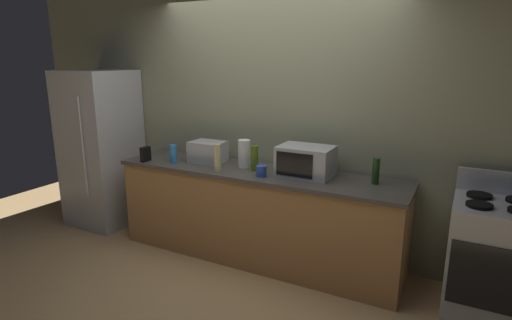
# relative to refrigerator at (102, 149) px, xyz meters

# --- Properties ---
(ground_plane) EXTENTS (8.00, 8.00, 0.00)m
(ground_plane) POSITION_rel_refrigerator_xyz_m (2.05, -0.40, -0.90)
(ground_plane) COLOR tan
(back_wall) EXTENTS (6.40, 0.10, 2.70)m
(back_wall) POSITION_rel_refrigerator_xyz_m (2.05, 0.41, 0.45)
(back_wall) COLOR gray
(back_wall) RESTS_ON ground_plane
(counter_run) EXTENTS (2.84, 0.64, 0.90)m
(counter_run) POSITION_rel_refrigerator_xyz_m (2.05, 0.00, -0.45)
(counter_run) COLOR #B27F4C
(counter_run) RESTS_ON ground_plane
(refrigerator) EXTENTS (0.72, 0.73, 1.80)m
(refrigerator) POSITION_rel_refrigerator_xyz_m (0.00, 0.00, 0.00)
(refrigerator) COLOR #B7BABF
(refrigerator) RESTS_ON ground_plane
(stove_range) EXTENTS (0.60, 0.61, 1.08)m
(stove_range) POSITION_rel_refrigerator_xyz_m (4.05, 0.00, -0.44)
(stove_range) COLOR #B7BABF
(stove_range) RESTS_ON ground_plane
(microwave) EXTENTS (0.48, 0.35, 0.27)m
(microwave) POSITION_rel_refrigerator_xyz_m (2.53, 0.05, 0.13)
(microwave) COLOR #B7BABF
(microwave) RESTS_ON counter_run
(toaster_oven) EXTENTS (0.34, 0.26, 0.21)m
(toaster_oven) POSITION_rel_refrigerator_xyz_m (1.46, 0.06, 0.10)
(toaster_oven) COLOR #B7BABF
(toaster_oven) RESTS_ON counter_run
(paper_towel_roll) EXTENTS (0.12, 0.12, 0.27)m
(paper_towel_roll) POSITION_rel_refrigerator_xyz_m (1.89, 0.05, 0.13)
(paper_towel_roll) COLOR white
(paper_towel_roll) RESTS_ON counter_run
(cordless_phone) EXTENTS (0.05, 0.11, 0.15)m
(cordless_phone) POSITION_rel_refrigerator_xyz_m (0.88, -0.22, 0.07)
(cordless_phone) COLOR black
(cordless_phone) RESTS_ON counter_run
(bottle_wine) EXTENTS (0.06, 0.06, 0.22)m
(bottle_wine) POSITION_rel_refrigerator_xyz_m (3.14, 0.09, 0.11)
(bottle_wine) COLOR #1E3F19
(bottle_wine) RESTS_ON counter_run
(bottle_spray_cleaner) EXTENTS (0.07, 0.07, 0.18)m
(bottle_spray_cleaner) POSITION_rel_refrigerator_xyz_m (1.17, -0.13, 0.09)
(bottle_spray_cleaner) COLOR #338CE5
(bottle_spray_cleaner) RESTS_ON counter_run
(bottle_vinegar) EXTENTS (0.07, 0.07, 0.26)m
(bottle_vinegar) POSITION_rel_refrigerator_xyz_m (1.74, -0.19, 0.13)
(bottle_vinegar) COLOR beige
(bottle_vinegar) RESTS_ON counter_run
(bottle_olive_oil) EXTENTS (0.07, 0.07, 0.24)m
(bottle_olive_oil) POSITION_rel_refrigerator_xyz_m (2.04, -0.01, 0.12)
(bottle_olive_oil) COLOR #4C6B19
(bottle_olive_oil) RESTS_ON counter_run
(mug_blue) EXTENTS (0.09, 0.09, 0.10)m
(mug_blue) POSITION_rel_refrigerator_xyz_m (2.19, -0.16, 0.05)
(mug_blue) COLOR #2D4CB2
(mug_blue) RESTS_ON counter_run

